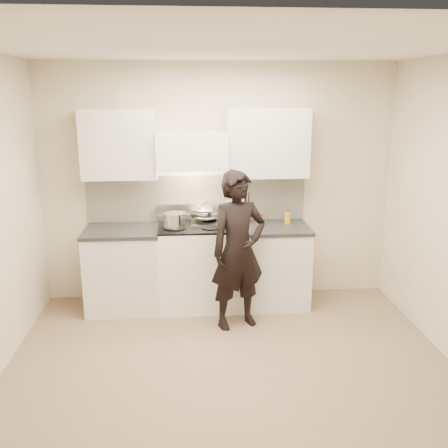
% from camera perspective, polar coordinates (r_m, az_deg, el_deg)
% --- Properties ---
extents(ground_plane, '(4.00, 4.00, 0.00)m').
position_cam_1_polar(ground_plane, '(4.57, 0.87, -16.36)').
color(ground_plane, '#7E644D').
extents(room_shell, '(4.04, 3.54, 2.70)m').
position_cam_1_polar(room_shell, '(4.34, -0.25, 4.64)').
color(room_shell, beige).
rests_on(room_shell, ground).
extents(stove, '(0.76, 0.65, 0.96)m').
position_cam_1_polar(stove, '(5.64, -3.46, -4.76)').
color(stove, white).
rests_on(stove, ground).
extents(counter_right, '(0.92, 0.67, 0.92)m').
position_cam_1_polar(counter_right, '(5.72, 4.91, -4.67)').
color(counter_right, silver).
rests_on(counter_right, ground).
extents(counter_left, '(0.82, 0.67, 0.92)m').
position_cam_1_polar(counter_left, '(5.69, -11.37, -5.01)').
color(counter_left, silver).
rests_on(counter_left, ground).
extents(wok, '(0.38, 0.45, 0.31)m').
position_cam_1_polar(wok, '(5.62, -2.17, 1.41)').
color(wok, '#B9B9B9').
rests_on(wok, stove).
extents(stock_pot, '(0.34, 0.24, 0.16)m').
position_cam_1_polar(stock_pot, '(5.37, -5.67, 0.45)').
color(stock_pot, '#B9B9B9').
rests_on(stock_pot, stove).
extents(utensil_crock, '(0.13, 0.13, 0.36)m').
position_cam_1_polar(utensil_crock, '(5.69, 2.51, 1.26)').
color(utensil_crock, '#AAAAAA').
rests_on(utensil_crock, counter_right).
extents(spice_jar, '(0.04, 0.04, 0.08)m').
position_cam_1_polar(spice_jar, '(5.76, 4.36, 0.69)').
color(spice_jar, orange).
rests_on(spice_jar, counter_right).
extents(oil_glass, '(0.07, 0.07, 0.12)m').
position_cam_1_polar(oil_glass, '(5.69, 7.29, 0.65)').
color(oil_glass, '#BA8116').
rests_on(oil_glass, counter_right).
extents(person, '(0.70, 0.58, 1.63)m').
position_cam_1_polar(person, '(5.05, 1.64, -3.05)').
color(person, black).
rests_on(person, ground).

